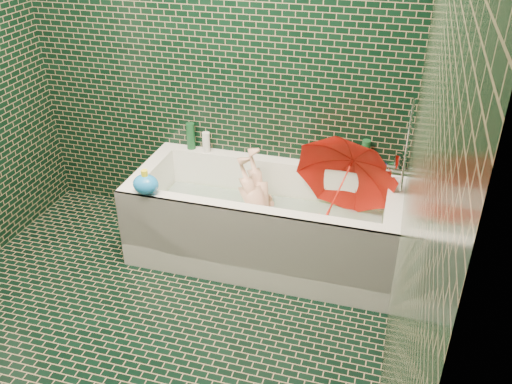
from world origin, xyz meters
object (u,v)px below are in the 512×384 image
(bath_toy, at_px, (146,184))
(child, at_px, (260,211))
(rubber_duck, at_px, (348,164))
(bathtub, at_px, (264,228))
(umbrella, at_px, (340,188))

(bath_toy, bearing_deg, child, 45.08)
(rubber_duck, bearing_deg, bath_toy, -134.37)
(bathtub, relative_size, child, 2.09)
(child, bearing_deg, bath_toy, -46.33)
(rubber_duck, bearing_deg, child, -135.15)
(child, height_order, bath_toy, bath_toy)
(child, bearing_deg, umbrella, 103.27)
(umbrella, distance_m, rubber_duck, 0.29)
(bathtub, xyz_separation_m, child, (-0.04, 0.05, 0.10))
(child, bearing_deg, bathtub, 52.24)
(child, relative_size, umbrella, 1.30)
(umbrella, bearing_deg, bath_toy, -139.85)
(umbrella, relative_size, bath_toy, 3.38)
(bathtub, height_order, child, bathtub)
(bathtub, relative_size, rubber_duck, 15.49)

